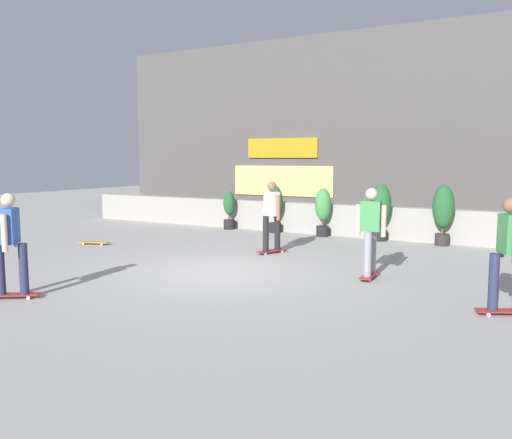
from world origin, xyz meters
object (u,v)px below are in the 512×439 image
at_px(potted_plant_3, 381,208).
at_px(skater_far_left, 371,229).
at_px(skater_foreground, 508,251).
at_px(potted_plant_2, 323,209).
at_px(skater_by_wall_right, 272,214).
at_px(potted_plant_4, 443,210).
at_px(potted_plant_0, 229,209).
at_px(potted_plant_1, 275,206).
at_px(skateboard_near_camera, 94,242).
at_px(skater_far_right, 10,241).

xyz_separation_m(potted_plant_3, skater_far_left, (1.15, -4.60, 0.04)).
bearing_deg(skater_foreground, potted_plant_2, 131.47).
bearing_deg(skater_by_wall_right, potted_plant_4, 43.79).
distance_m(potted_plant_0, potted_plant_2, 3.17).
bearing_deg(potted_plant_1, skater_far_left, -46.45).
distance_m(potted_plant_4, skater_far_left, 4.63).
distance_m(potted_plant_1, potted_plant_2, 1.54).
distance_m(potted_plant_0, potted_plant_4, 6.48).
bearing_deg(potted_plant_2, skater_foreground, -48.53).
height_order(potted_plant_0, skater_foreground, skater_foreground).
distance_m(potted_plant_0, skateboard_near_camera, 4.58).
relative_size(potted_plant_3, potted_plant_4, 0.99).
bearing_deg(skater_by_wall_right, potted_plant_3, 61.97).
xyz_separation_m(potted_plant_1, skater_by_wall_right, (1.55, -3.16, 0.13)).
bearing_deg(potted_plant_1, potted_plant_2, 0.00).
relative_size(potted_plant_1, skater_foreground, 0.83).
bearing_deg(potted_plant_3, skater_far_left, -76.01).
distance_m(potted_plant_0, skater_far_left, 7.57).
xyz_separation_m(potted_plant_4, skateboard_near_camera, (-7.91, -4.31, -0.85)).
bearing_deg(skater_far_right, skater_by_wall_right, 73.05).
relative_size(potted_plant_4, skater_by_wall_right, 0.92).
bearing_deg(skateboard_near_camera, skater_foreground, -9.32).
distance_m(skater_foreground, skateboard_near_camera, 10.02).
bearing_deg(skateboard_near_camera, potted_plant_4, 28.59).
height_order(potted_plant_1, skater_far_right, skater_far_right).
bearing_deg(potted_plant_1, potted_plant_4, 0.00).
height_order(skater_far_right, skater_far_left, same).
bearing_deg(skater_far_right, potted_plant_0, 99.40).
distance_m(potted_plant_3, potted_plant_4, 1.61).
relative_size(potted_plant_4, skateboard_near_camera, 1.89).
height_order(potted_plant_3, skater_foreground, skater_foreground).
bearing_deg(potted_plant_4, skater_far_right, -119.67).
xyz_separation_m(potted_plant_0, skater_far_right, (1.46, -8.80, 0.30)).
bearing_deg(potted_plant_2, potted_plant_0, 180.00).
bearing_deg(potted_plant_0, skater_foreground, -35.18).
height_order(potted_plant_0, potted_plant_3, potted_plant_3).
relative_size(potted_plant_3, skater_far_left, 0.91).
height_order(skater_far_left, skater_foreground, same).
xyz_separation_m(potted_plant_0, skater_by_wall_right, (3.18, -3.16, 0.30)).
bearing_deg(potted_plant_3, skateboard_near_camera, -145.60).
xyz_separation_m(potted_plant_2, potted_plant_3, (1.69, 0.00, 0.11)).
bearing_deg(skater_far_right, potted_plant_3, 68.87).
distance_m(potted_plant_1, potted_plant_3, 3.23).
xyz_separation_m(potted_plant_2, skater_foreground, (5.24, -5.93, 0.15)).
distance_m(potted_plant_2, skateboard_near_camera, 6.35).
distance_m(potted_plant_4, skater_foreground, 6.24).
bearing_deg(skater_far_left, potted_plant_1, 133.55).
bearing_deg(skater_foreground, potted_plant_1, 138.85).
bearing_deg(skater_far_right, skater_far_left, 42.69).
xyz_separation_m(skater_far_right, skater_by_wall_right, (1.72, 5.64, 0.00)).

